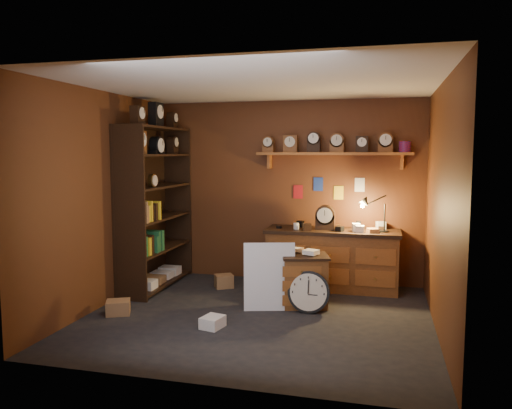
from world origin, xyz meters
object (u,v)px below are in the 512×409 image
object	(u,v)px
low_cabinet	(305,278)
shelving_unit	(153,200)
workbench	(332,256)
big_round_clock	(309,292)

from	to	relation	value
low_cabinet	shelving_unit	bearing A→B (deg)	154.30
low_cabinet	workbench	bearing A→B (deg)	58.82
workbench	low_cabinet	xyz separation A→B (m)	(-0.26, -0.91, -0.11)
shelving_unit	workbench	size ratio (longest dim) A/B	1.37
workbench	big_round_clock	xyz separation A→B (m)	(-0.17, -1.16, -0.22)
shelving_unit	big_round_clock	world-z (taller)	shelving_unit
workbench	shelving_unit	bearing A→B (deg)	-168.89
big_round_clock	low_cabinet	bearing A→B (deg)	109.57
shelving_unit	workbench	world-z (taller)	shelving_unit
shelving_unit	workbench	xyz separation A→B (m)	(2.52, 0.49, -0.78)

